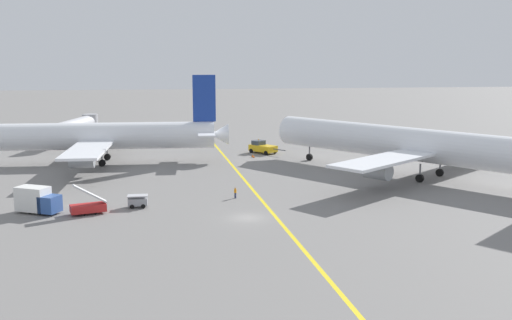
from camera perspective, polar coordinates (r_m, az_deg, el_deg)
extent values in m
plane|color=slate|center=(76.20, -0.81, -5.57)|extent=(600.00, 600.00, 0.00)
cube|color=yellow|center=(86.19, 0.41, -3.73)|extent=(7.12, 119.84, 0.01)
cylinder|color=white|center=(117.78, -16.10, 2.21)|extent=(49.25, 6.77, 5.15)
cone|color=white|center=(115.99, -3.57, 2.47)|extent=(3.73, 4.23, 4.12)
cube|color=white|center=(117.47, -14.90, 1.87)|extent=(7.87, 44.44, 0.44)
cube|color=white|center=(115.85, -4.81, 2.70)|extent=(3.63, 13.10, 0.28)
cube|color=#193899|center=(115.20, -5.01, 5.93)|extent=(4.41, 0.51, 8.98)
cylinder|color=#999EA3|center=(129.99, -14.47, 1.84)|extent=(4.28, 2.74, 2.60)
cylinder|color=#999EA3|center=(105.84, -16.42, -0.05)|extent=(4.28, 2.74, 2.60)
cylinder|color=slate|center=(114.40, -14.61, 0.29)|extent=(0.28, 0.28, 2.34)
cylinder|color=black|center=(114.59, -14.58, -0.28)|extent=(1.32, 0.59, 1.30)
cylinder|color=slate|center=(121.03, -14.13, 0.83)|extent=(0.28, 0.28, 2.34)
cylinder|color=black|center=(121.22, -14.11, 0.29)|extent=(1.32, 0.59, 1.30)
cylinder|color=white|center=(104.65, 14.70, 1.50)|extent=(38.64, 47.54, 5.63)
cone|color=white|center=(121.54, 2.72, 2.96)|extent=(5.81, 5.39, 5.18)
cube|color=white|center=(103.44, 16.02, 0.87)|extent=(40.50, 33.42, 0.44)
cylinder|color=#999EA3|center=(115.59, 18.61, 0.75)|extent=(4.63, 4.91, 2.60)
cylinder|color=#999EA3|center=(93.22, 11.61, -1.04)|extent=(4.63, 4.91, 2.60)
cylinder|color=slate|center=(100.51, 15.51, -1.04)|extent=(0.28, 0.28, 2.40)
cylinder|color=black|center=(100.74, 15.48, -1.71)|extent=(1.23, 1.36, 1.30)
cylinder|color=slate|center=(106.43, 17.29, -0.53)|extent=(0.28, 0.28, 2.40)
cylinder|color=black|center=(106.65, 17.26, -1.16)|extent=(1.23, 1.36, 1.30)
cylinder|color=slate|center=(117.71, 5.17, 0.86)|extent=(0.28, 0.28, 2.40)
cylinder|color=black|center=(117.91, 5.16, 0.28)|extent=(1.23, 1.36, 1.30)
cube|color=gold|center=(125.93, 0.68, 1.15)|extent=(5.97, 6.34, 1.28)
cube|color=#333D47|center=(126.62, 0.25, 1.69)|extent=(3.12, 3.10, 0.90)
cylinder|color=#4C4C51|center=(122.99, 2.26, 0.99)|extent=(2.21, 2.58, 0.20)
sphere|color=orange|center=(126.53, 0.25, 1.98)|extent=(0.24, 0.24, 0.24)
cylinder|color=black|center=(126.37, -0.47, 0.89)|extent=(0.81, 0.88, 0.90)
cylinder|color=black|center=(128.48, 0.40, 1.04)|extent=(0.81, 0.88, 0.90)
cylinder|color=black|center=(123.59, 0.97, 0.68)|extent=(0.81, 0.88, 0.90)
cylinder|color=black|center=(125.74, 1.83, 0.84)|extent=(0.81, 0.88, 0.90)
cube|color=red|center=(80.83, -15.84, -4.46)|extent=(4.88, 3.21, 1.00)
cube|color=silver|center=(80.43, -15.70, -3.13)|extent=(4.40, 2.54, 2.71)
cylinder|color=black|center=(80.18, -16.28, -4.97)|extent=(0.63, 0.36, 0.60)
cylinder|color=black|center=(81.52, -16.43, -4.73)|extent=(0.63, 0.36, 0.60)
cylinder|color=black|center=(80.39, -15.22, -4.88)|extent=(0.63, 0.36, 0.60)
cylinder|color=black|center=(81.73, -15.38, -4.65)|extent=(0.63, 0.36, 0.60)
cube|color=#2D5199|center=(81.96, -19.21, -4.01)|extent=(3.05, 3.13, 2.20)
cube|color=silver|center=(83.48, -20.66, -3.50)|extent=(4.83, 4.03, 3.20)
cylinder|color=black|center=(83.47, -19.50, -4.56)|extent=(0.63, 0.45, 0.60)
cylinder|color=black|center=(82.42, -20.11, -4.78)|extent=(0.63, 0.45, 0.60)
cylinder|color=black|center=(84.39, -20.31, -4.45)|extent=(0.63, 0.45, 0.60)
cylinder|color=black|center=(83.35, -20.91, -4.67)|extent=(0.63, 0.45, 0.60)
cube|color=gray|center=(82.69, -11.31, -3.95)|extent=(2.60, 1.50, 1.00)
cube|color=#B2B2B7|center=(82.49, -11.33, -3.38)|extent=(2.73, 1.58, 0.12)
cylinder|color=black|center=(82.18, -11.84, -4.42)|extent=(0.60, 0.20, 0.60)
cylinder|color=black|center=(83.54, -11.78, -4.18)|extent=(0.60, 0.20, 0.60)
cylinder|color=black|center=(82.09, -10.80, -4.40)|extent=(0.60, 0.20, 0.60)
cylinder|color=black|center=(83.44, -10.75, -4.16)|extent=(0.60, 0.20, 0.60)
cylinder|color=#2D3351|center=(86.39, -2.00, -3.43)|extent=(0.28, 0.28, 0.81)
cylinder|color=orange|center=(86.23, -2.01, -2.98)|extent=(0.36, 0.36, 0.58)
sphere|color=#9E704C|center=(86.14, -2.01, -2.72)|extent=(0.22, 0.22, 0.22)
cylinder|color=#F24C19|center=(85.91, -2.00, -2.95)|extent=(0.05, 0.05, 0.40)
cone|color=orange|center=(120.52, -0.21, 0.37)|extent=(0.40, 0.40, 0.60)
cube|color=black|center=(120.57, -0.21, 0.24)|extent=(0.44, 0.44, 0.04)
cone|color=orange|center=(121.31, -0.35, 0.43)|extent=(0.40, 0.40, 0.60)
cube|color=black|center=(121.35, -0.35, 0.30)|extent=(0.44, 0.44, 0.04)
cylinder|color=#B7B7BC|center=(144.71, -17.18, 3.13)|extent=(8.01, 21.72, 3.20)
cylinder|color=#99999E|center=(154.66, -15.66, 3.62)|extent=(3.84, 3.84, 3.52)
cylinder|color=#595960|center=(153.97, -15.76, 2.79)|extent=(0.70, 0.70, 4.29)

